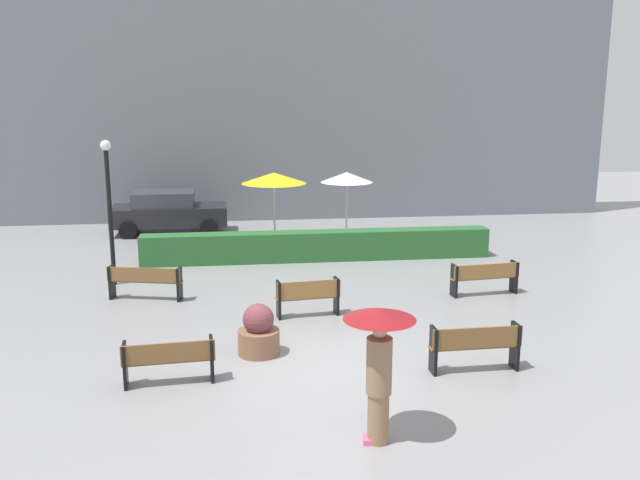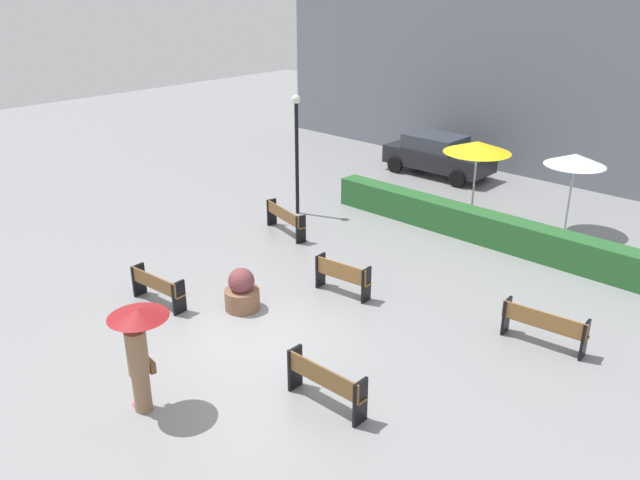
{
  "view_description": "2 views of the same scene",
  "coord_description": "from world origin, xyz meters",
  "px_view_note": "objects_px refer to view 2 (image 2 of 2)",
  "views": [
    {
      "loc": [
        -1.57,
        -12.06,
        5.12
      ],
      "look_at": [
        0.48,
        4.25,
        1.55
      ],
      "focal_mm": 38.07,
      "sensor_mm": 36.0,
      "label": 1
    },
    {
      "loc": [
        9.49,
        -7.83,
        7.43
      ],
      "look_at": [
        -0.89,
        3.16,
        1.14
      ],
      "focal_mm": 36.19,
      "sensor_mm": 36.0,
      "label": 2
    }
  ],
  "objects_px": {
    "bench_mid_center": "(342,275)",
    "patio_umbrella_yellow": "(478,147)",
    "pedestrian_with_umbrella": "(139,343)",
    "patio_umbrella_white": "(575,160)",
    "bench_near_left": "(157,286)",
    "bench_far_left": "(285,218)",
    "bench_near_right": "(325,381)",
    "parked_car": "(438,154)",
    "bench_far_right": "(544,325)",
    "planter_pot": "(242,292)",
    "lamp_post": "(297,142)"
  },
  "relations": [
    {
      "from": "bench_near_right",
      "to": "patio_umbrella_white",
      "type": "xyz_separation_m",
      "value": [
        -0.54,
        11.53,
        1.73
      ]
    },
    {
      "from": "planter_pot",
      "to": "patio_umbrella_white",
      "type": "xyz_separation_m",
      "value": [
        3.44,
        10.14,
        1.82
      ]
    },
    {
      "from": "bench_mid_center",
      "to": "patio_umbrella_white",
      "type": "xyz_separation_m",
      "value": [
        2.21,
        7.96,
        1.75
      ]
    },
    {
      "from": "bench_near_left",
      "to": "planter_pot",
      "type": "relative_size",
      "value": 1.59
    },
    {
      "from": "bench_mid_center",
      "to": "patio_umbrella_yellow",
      "type": "height_order",
      "value": "patio_umbrella_yellow"
    },
    {
      "from": "bench_near_left",
      "to": "parked_car",
      "type": "xyz_separation_m",
      "value": [
        -1.24,
        13.75,
        0.33
      ]
    },
    {
      "from": "bench_near_right",
      "to": "bench_near_left",
      "type": "bearing_deg",
      "value": 178.64
    },
    {
      "from": "bench_near_left",
      "to": "bench_far_left",
      "type": "height_order",
      "value": "bench_far_left"
    },
    {
      "from": "bench_far_right",
      "to": "patio_umbrella_yellow",
      "type": "xyz_separation_m",
      "value": [
        -5.09,
        5.55,
        1.93
      ]
    },
    {
      "from": "pedestrian_with_umbrella",
      "to": "planter_pot",
      "type": "xyz_separation_m",
      "value": [
        -1.64,
        3.7,
        -0.94
      ]
    },
    {
      "from": "bench_near_left",
      "to": "lamp_post",
      "type": "distance_m",
      "value": 7.39
    },
    {
      "from": "bench_mid_center",
      "to": "bench_near_right",
      "type": "distance_m",
      "value": 4.51
    },
    {
      "from": "lamp_post",
      "to": "parked_car",
      "type": "height_order",
      "value": "lamp_post"
    },
    {
      "from": "bench_mid_center",
      "to": "bench_far_left",
      "type": "bearing_deg",
      "value": 155.29
    },
    {
      "from": "bench_far_left",
      "to": "patio_umbrella_white",
      "type": "relative_size",
      "value": 0.77
    },
    {
      "from": "bench_mid_center",
      "to": "pedestrian_with_umbrella",
      "type": "relative_size",
      "value": 0.74
    },
    {
      "from": "bench_mid_center",
      "to": "pedestrian_with_umbrella",
      "type": "height_order",
      "value": "pedestrian_with_umbrella"
    },
    {
      "from": "bench_mid_center",
      "to": "bench_far_right",
      "type": "height_order",
      "value": "bench_mid_center"
    },
    {
      "from": "bench_near_left",
      "to": "bench_near_right",
      "type": "height_order",
      "value": "bench_near_right"
    },
    {
      "from": "bench_far_right",
      "to": "patio_umbrella_white",
      "type": "xyz_separation_m",
      "value": [
        -2.51,
        6.8,
        1.76
      ]
    },
    {
      "from": "bench_far_right",
      "to": "patio_umbrella_yellow",
      "type": "relative_size",
      "value": 0.7
    },
    {
      "from": "planter_pot",
      "to": "lamp_post",
      "type": "relative_size",
      "value": 0.27
    },
    {
      "from": "bench_far_left",
      "to": "patio_umbrella_white",
      "type": "distance_m",
      "value": 8.86
    },
    {
      "from": "patio_umbrella_yellow",
      "to": "parked_car",
      "type": "height_order",
      "value": "patio_umbrella_yellow"
    },
    {
      "from": "patio_umbrella_yellow",
      "to": "bench_far_left",
      "type": "bearing_deg",
      "value": -126.13
    },
    {
      "from": "planter_pot",
      "to": "bench_near_left",
      "type": "bearing_deg",
      "value": -142.57
    },
    {
      "from": "bench_near_right",
      "to": "planter_pot",
      "type": "distance_m",
      "value": 4.22
    },
    {
      "from": "bench_far_left",
      "to": "pedestrian_with_umbrella",
      "type": "height_order",
      "value": "pedestrian_with_umbrella"
    },
    {
      "from": "bench_near_right",
      "to": "patio_umbrella_white",
      "type": "relative_size",
      "value": 0.7
    },
    {
      "from": "parked_car",
      "to": "patio_umbrella_white",
      "type": "bearing_deg",
      "value": -20.35
    },
    {
      "from": "bench_mid_center",
      "to": "bench_near_left",
      "type": "bearing_deg",
      "value": -129.82
    },
    {
      "from": "bench_near_right",
      "to": "bench_far_right",
      "type": "height_order",
      "value": "bench_near_right"
    },
    {
      "from": "pedestrian_with_umbrella",
      "to": "bench_near_left",
      "type": "bearing_deg",
      "value": 143.35
    },
    {
      "from": "bench_near_right",
      "to": "parked_car",
      "type": "relative_size",
      "value": 0.41
    },
    {
      "from": "bench_near_left",
      "to": "bench_far_right",
      "type": "height_order",
      "value": "bench_far_right"
    },
    {
      "from": "pedestrian_with_umbrella",
      "to": "patio_umbrella_white",
      "type": "bearing_deg",
      "value": 82.6
    },
    {
      "from": "bench_far_left",
      "to": "parked_car",
      "type": "xyz_separation_m",
      "value": [
        -0.17,
        8.49,
        0.29
      ]
    },
    {
      "from": "bench_mid_center",
      "to": "bench_near_right",
      "type": "bearing_deg",
      "value": -52.44
    },
    {
      "from": "bench_far_left",
      "to": "bench_near_right",
      "type": "bearing_deg",
      "value": -38.86
    },
    {
      "from": "bench_far_right",
      "to": "patio_umbrella_white",
      "type": "distance_m",
      "value": 7.46
    },
    {
      "from": "bench_far_right",
      "to": "lamp_post",
      "type": "distance_m",
      "value": 10.11
    },
    {
      "from": "bench_near_left",
      "to": "pedestrian_with_umbrella",
      "type": "distance_m",
      "value": 4.19
    },
    {
      "from": "bench_far_left",
      "to": "patio_umbrella_white",
      "type": "xyz_separation_m",
      "value": [
        6.15,
        6.14,
        1.75
      ]
    },
    {
      "from": "bench_far_left",
      "to": "bench_mid_center",
      "type": "bearing_deg",
      "value": -24.71
    },
    {
      "from": "bench_near_left",
      "to": "bench_near_right",
      "type": "xyz_separation_m",
      "value": [
        5.63,
        -0.13,
        0.05
      ]
    },
    {
      "from": "bench_near_left",
      "to": "planter_pot",
      "type": "height_order",
      "value": "planter_pot"
    },
    {
      "from": "pedestrian_with_umbrella",
      "to": "lamp_post",
      "type": "distance_m",
      "value": 10.76
    },
    {
      "from": "bench_near_right",
      "to": "patio_umbrella_yellow",
      "type": "relative_size",
      "value": 0.66
    },
    {
      "from": "bench_mid_center",
      "to": "planter_pot",
      "type": "relative_size",
      "value": 1.47
    },
    {
      "from": "patio_umbrella_yellow",
      "to": "lamp_post",
      "type": "bearing_deg",
      "value": -144.11
    }
  ]
}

